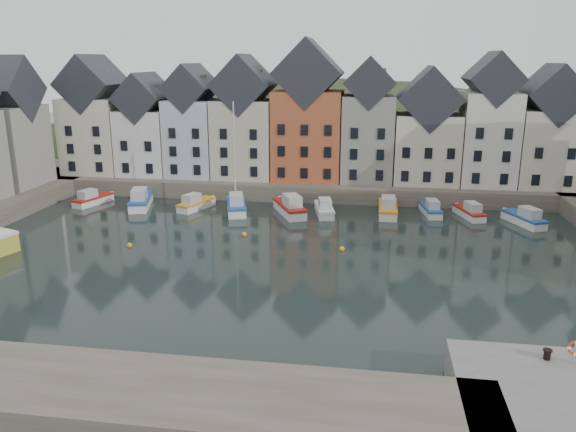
% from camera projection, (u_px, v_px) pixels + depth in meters
% --- Properties ---
extents(ground, '(260.00, 260.00, 0.00)m').
position_uv_depth(ground, '(269.00, 266.00, 48.30)').
color(ground, black).
rests_on(ground, ground).
extents(far_quay, '(90.00, 16.00, 2.00)m').
position_uv_depth(far_quay, '(309.00, 182.00, 76.58)').
color(far_quay, '#4E493C').
rests_on(far_quay, ground).
extents(hillside, '(153.60, 70.40, 64.00)m').
position_uv_depth(hillside, '(324.00, 251.00, 106.46)').
color(hillside, '#202E17').
rests_on(hillside, ground).
extents(far_terrace, '(72.37, 8.16, 17.78)m').
position_uv_depth(far_terrace, '(333.00, 126.00, 72.08)').
color(far_terrace, beige).
rests_on(far_terrace, far_quay).
extents(mooring_buoys, '(20.50, 5.50, 0.50)m').
position_uv_depth(mooring_buoys, '(238.00, 243.00, 53.92)').
color(mooring_buoys, orange).
rests_on(mooring_buoys, ground).
extents(boat_a, '(3.25, 5.80, 2.13)m').
position_uv_depth(boat_a, '(92.00, 199.00, 68.56)').
color(boat_a, silver).
rests_on(boat_a, ground).
extents(boat_b, '(3.92, 7.29, 2.67)m').
position_uv_depth(boat_b, '(141.00, 201.00, 67.22)').
color(boat_b, silver).
rests_on(boat_b, ground).
extents(boat_c, '(3.52, 5.89, 2.16)m').
position_uv_depth(boat_c, '(195.00, 204.00, 66.36)').
color(boat_c, silver).
rests_on(boat_c, ground).
extents(boat_d, '(3.88, 7.02, 12.82)m').
position_uv_depth(boat_d, '(236.00, 205.00, 65.04)').
color(boat_d, silver).
rests_on(boat_d, ground).
extents(boat_e, '(4.92, 7.26, 2.69)m').
position_uv_depth(boat_e, '(290.00, 208.00, 64.07)').
color(boat_e, silver).
rests_on(boat_e, ground).
extents(boat_f, '(2.89, 6.03, 2.22)m').
position_uv_depth(boat_f, '(324.00, 209.00, 63.98)').
color(boat_f, silver).
rests_on(boat_f, ground).
extents(boat_g, '(2.07, 6.60, 2.53)m').
position_uv_depth(boat_g, '(388.00, 208.00, 63.88)').
color(boat_g, silver).
rests_on(boat_g, ground).
extents(boat_h, '(2.39, 5.53, 2.06)m').
position_uv_depth(boat_h, '(431.00, 209.00, 64.06)').
color(boat_h, silver).
rests_on(boat_h, ground).
extents(boat_i, '(3.18, 5.60, 2.05)m').
position_uv_depth(boat_i, '(470.00, 212.00, 62.91)').
color(boat_i, silver).
rests_on(boat_i, ground).
extents(boat_j, '(3.92, 6.07, 2.24)m').
position_uv_depth(boat_j, '(525.00, 219.00, 60.15)').
color(boat_j, silver).
rests_on(boat_j, ground).
extents(mooring_bollard, '(0.48, 0.48, 0.56)m').
position_uv_depth(mooring_bollard, '(547.00, 354.00, 29.37)').
color(mooring_bollard, black).
rests_on(mooring_bollard, near_quay).
extents(life_ring_post, '(0.80, 0.17, 1.30)m').
position_uv_depth(life_ring_post, '(575.00, 348.00, 28.82)').
color(life_ring_post, gray).
rests_on(life_ring_post, near_quay).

